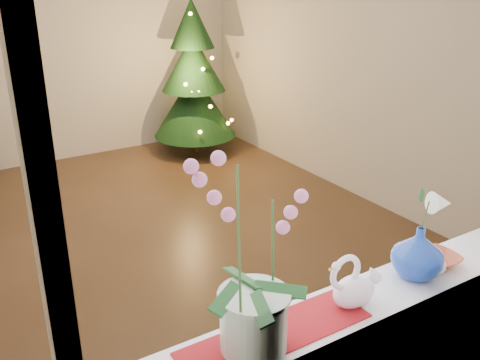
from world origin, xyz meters
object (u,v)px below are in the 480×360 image
at_px(paperweight, 437,266).
at_px(blue_vase, 418,249).
at_px(amber_dish, 437,260).
at_px(orchid_pot, 254,255).
at_px(xmas_tree, 193,78).
at_px(swan, 355,280).

bearing_deg(paperweight, blue_vase, 158.42).
bearing_deg(amber_dish, paperweight, -141.67).
bearing_deg(orchid_pot, xmas_tree, 64.98).
relative_size(amber_dish, xmas_tree, 0.09).
height_order(swan, amber_dish, swan).
bearing_deg(orchid_pot, amber_dish, 2.21).
bearing_deg(swan, amber_dish, 2.62).
distance_m(swan, amber_dish, 0.51).
bearing_deg(paperweight, amber_dish, 38.33).
relative_size(swan, xmas_tree, 0.14).
distance_m(paperweight, amber_dish, 0.08).
height_order(paperweight, xmas_tree, xmas_tree).
distance_m(swan, xmas_tree, 4.59).
distance_m(blue_vase, xmas_tree, 4.47).
relative_size(paperweight, amber_dish, 0.47).
height_order(blue_vase, amber_dish, blue_vase).
distance_m(orchid_pot, xmas_tree, 4.78).
relative_size(blue_vase, paperweight, 3.41).
distance_m(paperweight, xmas_tree, 4.48).
bearing_deg(paperweight, swan, 177.16).
xyz_separation_m(swan, blue_vase, (0.35, 0.01, 0.02)).
height_order(amber_dish, xmas_tree, xmas_tree).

